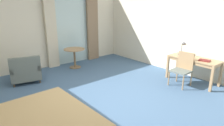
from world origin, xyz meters
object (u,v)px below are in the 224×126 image
writing_desk (194,61)px  round_cafe_table (74,54)px  armchair_by_window (26,71)px  desk_chair (183,68)px  desk_lamp (183,46)px  closed_book (205,60)px

writing_desk → round_cafe_table: (-1.97, 3.38, -0.11)m
writing_desk → armchair_by_window: bearing=140.6°
writing_desk → armchair_by_window: 4.84m
desk_chair → writing_desk: bearing=-9.1°
writing_desk → desk_chair: (-0.43, 0.07, -0.12)m
writing_desk → desk_lamp: size_ratio=2.96×
armchair_by_window → desk_lamp: bearing=-35.8°
closed_book → armchair_by_window: armchair_by_window is taller
closed_book → round_cafe_table: bearing=103.7°
desk_chair → closed_book: (0.37, -0.40, 0.23)m
closed_book → armchair_by_window: (-3.67, 3.40, -0.41)m
closed_book → round_cafe_table: size_ratio=0.38×
desk_lamp → round_cafe_table: bearing=123.2°
desk_chair → armchair_by_window: 4.46m
writing_desk → desk_chair: desk_chair is taller
closed_book → round_cafe_table: 4.17m
desk_chair → round_cafe_table: size_ratio=1.27×
writing_desk → round_cafe_table: writing_desk is taller
writing_desk → armchair_by_window: (-3.74, 3.07, -0.31)m
desk_lamp → closed_book: (-0.07, -0.70, -0.28)m
desk_chair → desk_lamp: size_ratio=1.96×
writing_desk → closed_book: (-0.07, -0.33, 0.11)m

